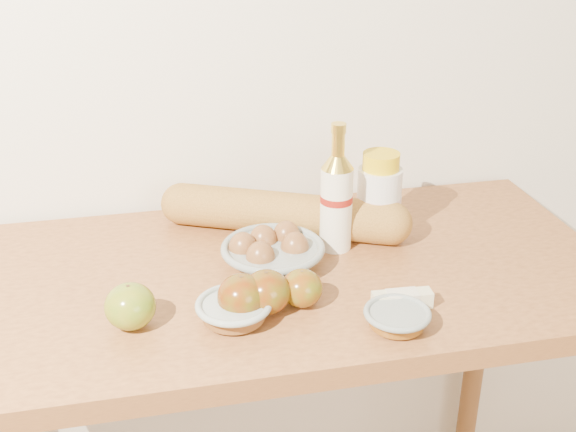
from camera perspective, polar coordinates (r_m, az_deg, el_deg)
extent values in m
cube|color=silver|center=(1.49, -3.06, 15.82)|extent=(3.50, 0.02, 2.60)
cube|color=#AD6D38|center=(1.32, -0.28, -4.92)|extent=(1.20, 0.60, 0.04)
cylinder|color=brown|center=(1.80, -20.13, -14.97)|extent=(0.05, 0.05, 0.86)
cylinder|color=brown|center=(1.93, 14.58, -10.81)|extent=(0.05, 0.05, 0.86)
cylinder|color=white|center=(1.35, 3.82, 0.57)|extent=(0.07, 0.07, 0.16)
cylinder|color=maroon|center=(1.34, 3.85, 1.40)|extent=(0.07, 0.07, 0.01)
cone|color=gold|center=(1.31, 3.94, 4.29)|extent=(0.07, 0.07, 0.03)
cylinder|color=gold|center=(1.30, 3.99, 5.70)|extent=(0.03, 0.03, 0.04)
cylinder|color=gold|center=(1.29, 4.03, 6.94)|extent=(0.03, 0.03, 0.02)
cylinder|color=white|center=(1.41, 7.18, 1.09)|extent=(0.10, 0.10, 0.14)
cylinder|color=beige|center=(1.41, 7.18, 1.09)|extent=(0.10, 0.10, 0.03)
cylinder|color=#E4BA0C|center=(1.38, 7.37, 4.32)|extent=(0.08, 0.08, 0.03)
torus|color=gray|center=(1.30, -1.21, -2.55)|extent=(0.24, 0.24, 0.01)
ellipsoid|color=brown|center=(1.28, -2.19, -3.39)|extent=(0.07, 0.07, 0.07)
ellipsoid|color=brown|center=(1.31, 0.55, -2.61)|extent=(0.07, 0.07, 0.07)
ellipsoid|color=brown|center=(1.33, -1.98, -2.04)|extent=(0.07, 0.07, 0.07)
ellipsoid|color=brown|center=(1.31, -3.58, -2.65)|extent=(0.07, 0.07, 0.07)
ellipsoid|color=brown|center=(1.35, -0.13, -1.70)|extent=(0.07, 0.07, 0.07)
cylinder|color=#B78438|center=(1.42, -0.38, 0.23)|extent=(0.42, 0.25, 0.08)
sphere|color=#B78438|center=(1.48, -8.38, 0.97)|extent=(0.11, 0.11, 0.08)
sphere|color=#B78438|center=(1.40, 8.10, -0.57)|extent=(0.11, 0.11, 0.08)
ellipsoid|color=olive|center=(1.16, -12.36, -6.98)|extent=(0.10, 0.10, 0.07)
cylinder|color=#472E17|center=(1.15, -12.51, -5.66)|extent=(0.01, 0.01, 0.01)
ellipsoid|color=maroon|center=(1.16, -3.68, -6.36)|extent=(0.09, 0.09, 0.07)
cylinder|color=#483018|center=(1.15, -3.72, -5.06)|extent=(0.01, 0.01, 0.01)
ellipsoid|color=#991608|center=(1.19, 1.10, -5.72)|extent=(0.09, 0.09, 0.06)
cylinder|color=#533C1B|center=(1.18, 1.11, -4.60)|extent=(0.01, 0.01, 0.01)
torus|color=#96A49E|center=(1.16, -4.31, -6.98)|extent=(0.15, 0.15, 0.01)
cylinder|color=brown|center=(1.16, -4.29, -7.50)|extent=(0.12, 0.12, 0.02)
torus|color=gray|center=(1.15, 8.64, -7.57)|extent=(0.11, 0.11, 0.01)
cylinder|color=brown|center=(1.16, 8.60, -8.02)|extent=(0.09, 0.09, 0.02)
cube|color=beige|center=(1.21, 9.00, -6.55)|extent=(0.10, 0.03, 0.03)
cube|color=beige|center=(1.21, 9.00, -6.55)|extent=(0.05, 0.03, 0.03)
ellipsoid|color=maroon|center=(1.17, -1.71, -6.02)|extent=(0.09, 0.09, 0.07)
cylinder|color=#483018|center=(1.16, -1.73, -4.72)|extent=(0.01, 0.01, 0.01)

